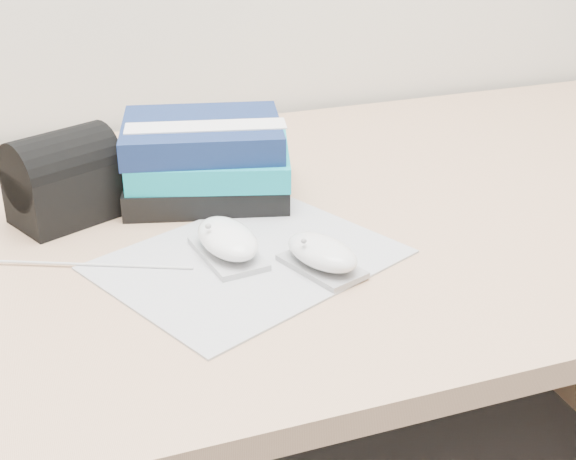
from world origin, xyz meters
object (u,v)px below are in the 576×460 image
object	(u,v)px
book_stack	(206,159)
mouse_rear	(228,241)
desk	(290,335)
mouse_front	(322,255)
pouch	(63,178)

from	to	relation	value
book_stack	mouse_rear	bearing A→B (deg)	-97.60
desk	book_stack	xyz separation A→B (m)	(-0.11, 0.03, 0.29)
mouse_rear	mouse_front	distance (m)	0.11
desk	book_stack	bearing A→B (deg)	165.18
mouse_rear	mouse_front	world-z (taller)	mouse_rear
desk	mouse_front	distance (m)	0.34
pouch	desk	bearing A→B (deg)	-3.24
mouse_front	pouch	world-z (taller)	pouch
mouse_front	pouch	size ratio (longest dim) A/B	0.74
mouse_front	book_stack	size ratio (longest dim) A/B	0.44
mouse_rear	book_stack	world-z (taller)	book_stack
desk	book_stack	distance (m)	0.31
book_stack	pouch	bearing A→B (deg)	-176.34
mouse_front	pouch	xyz separation A→B (m)	(-0.25, 0.24, 0.04)
desk	mouse_rear	size ratio (longest dim) A/B	13.86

